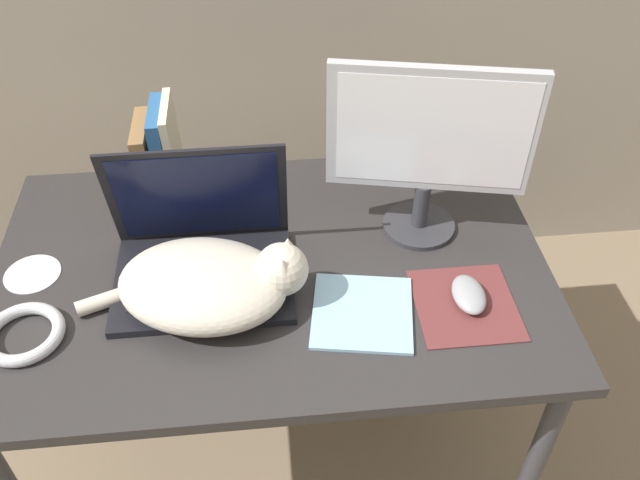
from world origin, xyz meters
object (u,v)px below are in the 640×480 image
at_px(computer_mouse, 470,294).
at_px(notepad, 363,312).
at_px(cat, 212,283).
at_px(cd_disc, 33,274).
at_px(laptop, 203,254).
at_px(external_monitor, 430,144).
at_px(book_row, 160,154).
at_px(cable_coil, 24,334).

relative_size(computer_mouse, notepad, 0.47).
bearing_deg(cat, cd_disc, 162.10).
bearing_deg(notepad, laptop, 154.41).
distance_m(computer_mouse, cd_disc, 0.93).
distance_m(external_monitor, cd_disc, 0.89).
distance_m(computer_mouse, book_row, 0.78).
relative_size(book_row, cd_disc, 1.98).
bearing_deg(cable_coil, computer_mouse, 0.57).
bearing_deg(external_monitor, laptop, -168.79).
bearing_deg(laptop, book_row, 109.02).
bearing_deg(external_monitor, notepad, -124.04).
xyz_separation_m(laptop, computer_mouse, (0.54, -0.14, -0.03)).
bearing_deg(computer_mouse, cat, 175.19).
bearing_deg(cd_disc, laptop, -4.57).
height_order(cat, computer_mouse, cat).
xyz_separation_m(external_monitor, computer_mouse, (0.05, -0.24, -0.21)).
distance_m(external_monitor, notepad, 0.38).
distance_m(cable_coil, notepad, 0.67).
bearing_deg(cable_coil, cd_disc, 97.41).
bearing_deg(cd_disc, computer_mouse, -10.56).
xyz_separation_m(laptop, cable_coil, (-0.35, -0.15, -0.04)).
bearing_deg(external_monitor, cable_coil, -163.59).
bearing_deg(laptop, computer_mouse, -14.52).
bearing_deg(external_monitor, cd_disc, -175.51).
bearing_deg(external_monitor, cat, -157.58).
bearing_deg(notepad, external_monitor, 55.96).
xyz_separation_m(laptop, book_row, (-0.10, 0.30, 0.05)).
relative_size(laptop, cable_coil, 2.35).
xyz_separation_m(external_monitor, book_row, (-0.59, 0.20, -0.12)).
bearing_deg(book_row, external_monitor, -18.78).
bearing_deg(computer_mouse, notepad, -176.65).
xyz_separation_m(cat, book_row, (-0.12, 0.39, 0.05)).
xyz_separation_m(notepad, cd_disc, (-0.69, 0.18, -0.00)).
xyz_separation_m(laptop, cat, (0.02, -0.10, 0.01)).
bearing_deg(cd_disc, external_monitor, 4.49).
xyz_separation_m(external_monitor, cable_coil, (-0.84, -0.25, -0.22)).
bearing_deg(book_row, cd_disc, -134.79).
bearing_deg(book_row, cat, -72.65).
distance_m(laptop, computer_mouse, 0.56).
relative_size(cat, book_row, 2.00).
relative_size(laptop, computer_mouse, 3.41).
height_order(cat, cable_coil, cat).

